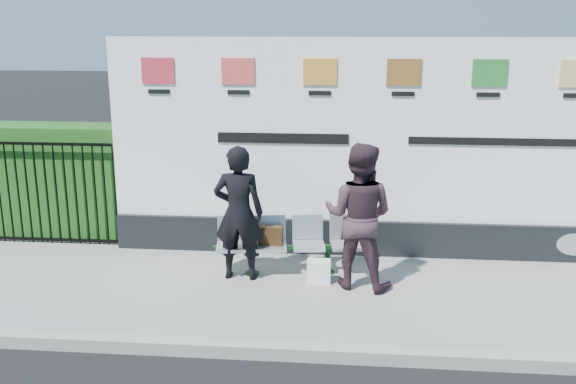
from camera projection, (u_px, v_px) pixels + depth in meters
The scene contains 10 objects.
pavement at pixel (362, 295), 7.88m from camera, with size 14.00×3.00×0.12m, color gray.
kerb at pixel (364, 355), 6.43m from camera, with size 14.00×0.18×0.14m, color gray.
billboard at pixel (399, 164), 8.79m from camera, with size 8.00×0.30×3.00m.
hedge at pixel (60, 180), 9.79m from camera, with size 2.35×0.70×1.70m, color #1F5018.
railing at pixel (47, 193), 9.37m from camera, with size 2.05×0.06×1.54m, color black, non-canonical shape.
bench at pixel (290, 259), 8.35m from camera, with size 1.89×0.50×0.40m, color #B5B8BF, non-canonical shape.
woman_left at pixel (239, 213), 8.05m from camera, with size 0.63×0.41×1.73m, color black.
woman_right at pixel (359, 216), 7.79m from camera, with size 0.88×0.68×1.81m, color #39252D.
handbag_brown at pixel (271, 235), 8.26m from camera, with size 0.31×0.13×0.24m, color #301D0D.
carrier_bag_white at pixel (319, 271), 8.08m from camera, with size 0.29×0.18×0.29m, color white.
Camera 1 is at (-0.24, -4.85, 3.30)m, focal length 40.00 mm.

